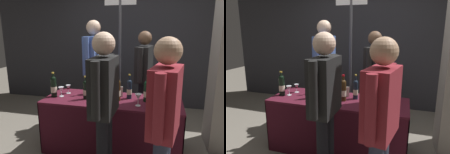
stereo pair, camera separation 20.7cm
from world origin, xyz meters
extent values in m
plane|color=gray|center=(0.00, 0.00, 0.00)|extent=(12.00, 12.00, 0.00)
cube|color=#2D2D33|center=(0.00, 1.89, 1.25)|extent=(6.30, 0.12, 2.49)
cube|color=#4C1423|center=(0.00, 0.00, 0.71)|extent=(1.79, 0.66, 0.02)
cube|color=#3E101D|center=(0.00, -0.32, 0.35)|extent=(1.79, 0.01, 0.70)
cube|color=#3E101D|center=(0.00, 0.32, 0.35)|extent=(1.79, 0.01, 0.70)
cube|color=#3E101D|center=(-0.89, 0.00, 0.35)|extent=(0.01, 0.66, 0.70)
cube|color=#3E101D|center=(0.89, 0.00, 0.35)|extent=(0.01, 0.66, 0.70)
cylinder|color=black|center=(0.60, 0.22, 0.83)|extent=(0.08, 0.08, 0.21)
sphere|color=black|center=(0.60, 0.22, 0.93)|extent=(0.08, 0.08, 0.08)
cylinder|color=black|center=(0.60, 0.22, 0.97)|extent=(0.03, 0.03, 0.07)
cylinder|color=maroon|center=(0.60, 0.22, 1.01)|extent=(0.04, 0.04, 0.02)
cylinder|color=beige|center=(0.60, 0.22, 0.81)|extent=(0.08, 0.08, 0.07)
cylinder|color=#38230F|center=(0.50, -0.19, 0.83)|extent=(0.08, 0.08, 0.21)
sphere|color=#38230F|center=(0.50, -0.19, 0.94)|extent=(0.08, 0.08, 0.08)
cylinder|color=#38230F|center=(0.50, -0.19, 0.98)|extent=(0.03, 0.03, 0.09)
cylinder|color=maroon|center=(0.50, -0.19, 1.03)|extent=(0.04, 0.04, 0.02)
cylinder|color=beige|center=(0.50, -0.19, 0.82)|extent=(0.08, 0.08, 0.07)
cylinder|color=#38230F|center=(0.08, -0.03, 0.85)|extent=(0.08, 0.08, 0.24)
sphere|color=#38230F|center=(0.08, -0.03, 0.97)|extent=(0.08, 0.08, 0.08)
cylinder|color=#38230F|center=(0.08, -0.03, 1.01)|extent=(0.03, 0.03, 0.08)
cylinder|color=maroon|center=(0.08, -0.03, 1.06)|extent=(0.04, 0.04, 0.02)
cylinder|color=beige|center=(0.08, -0.03, 0.83)|extent=(0.08, 0.08, 0.08)
cylinder|color=black|center=(-0.34, -0.07, 0.84)|extent=(0.07, 0.07, 0.22)
sphere|color=black|center=(-0.34, -0.07, 0.94)|extent=(0.07, 0.07, 0.07)
cylinder|color=black|center=(-0.34, -0.07, 0.98)|extent=(0.03, 0.03, 0.07)
cylinder|color=#B7932D|center=(-0.34, -0.07, 1.03)|extent=(0.03, 0.03, 0.02)
cylinder|color=beige|center=(-0.34, -0.07, 0.82)|extent=(0.07, 0.07, 0.07)
cylinder|color=black|center=(-0.79, -0.07, 0.85)|extent=(0.08, 0.08, 0.24)
sphere|color=black|center=(-0.79, -0.07, 0.97)|extent=(0.08, 0.08, 0.08)
cylinder|color=black|center=(-0.79, -0.07, 1.01)|extent=(0.03, 0.03, 0.08)
cylinder|color=#B7932D|center=(-0.79, -0.07, 1.06)|extent=(0.03, 0.03, 0.02)
cylinder|color=beige|center=(-0.79, -0.07, 0.83)|extent=(0.08, 0.08, 0.08)
cylinder|color=#192333|center=(0.51, 0.16, 0.85)|extent=(0.07, 0.07, 0.25)
sphere|color=#192333|center=(0.51, 0.16, 0.98)|extent=(0.06, 0.06, 0.06)
cylinder|color=#192333|center=(0.51, 0.16, 1.01)|extent=(0.03, 0.03, 0.07)
cylinder|color=black|center=(0.51, 0.16, 1.06)|extent=(0.03, 0.03, 0.02)
cylinder|color=beige|center=(0.51, 0.16, 0.83)|extent=(0.07, 0.07, 0.08)
cylinder|color=black|center=(-0.12, 0.00, 0.83)|extent=(0.07, 0.07, 0.20)
sphere|color=black|center=(-0.12, 0.00, 0.93)|extent=(0.06, 0.06, 0.06)
cylinder|color=black|center=(-0.12, 0.00, 0.97)|extent=(0.03, 0.03, 0.08)
cylinder|color=black|center=(-0.12, 0.00, 1.02)|extent=(0.03, 0.03, 0.02)
cylinder|color=beige|center=(-0.12, 0.00, 0.81)|extent=(0.07, 0.07, 0.06)
cylinder|color=black|center=(0.44, 0.03, 0.84)|extent=(0.08, 0.08, 0.23)
sphere|color=black|center=(0.44, 0.03, 0.96)|extent=(0.07, 0.07, 0.07)
cylinder|color=black|center=(0.44, 0.03, 1.00)|extent=(0.03, 0.03, 0.09)
cylinder|color=black|center=(0.44, 0.03, 1.05)|extent=(0.03, 0.03, 0.02)
cylinder|color=beige|center=(0.44, 0.03, 0.82)|extent=(0.08, 0.08, 0.07)
cylinder|color=#38230F|center=(0.65, 0.09, 0.84)|extent=(0.08, 0.08, 0.22)
sphere|color=#38230F|center=(0.65, 0.09, 0.95)|extent=(0.07, 0.07, 0.07)
cylinder|color=#38230F|center=(0.65, 0.09, 0.99)|extent=(0.03, 0.03, 0.08)
cylinder|color=maroon|center=(0.65, 0.09, 1.04)|extent=(0.04, 0.04, 0.02)
cylinder|color=beige|center=(0.65, 0.09, 0.82)|extent=(0.08, 0.08, 0.07)
cylinder|color=#192333|center=(0.21, 0.09, 0.84)|extent=(0.07, 0.07, 0.22)
sphere|color=#192333|center=(0.21, 0.09, 0.95)|extent=(0.06, 0.06, 0.06)
cylinder|color=#192333|center=(0.21, 0.09, 0.99)|extent=(0.02, 0.02, 0.09)
cylinder|color=#B7932D|center=(0.21, 0.09, 1.05)|extent=(0.03, 0.03, 0.02)
cylinder|color=beige|center=(0.21, 0.09, 0.82)|extent=(0.07, 0.07, 0.07)
cylinder|color=silver|center=(0.36, -0.16, 0.73)|extent=(0.07, 0.07, 0.00)
cylinder|color=silver|center=(0.36, -0.16, 0.77)|extent=(0.01, 0.01, 0.07)
cone|color=silver|center=(0.36, -0.16, 0.84)|extent=(0.08, 0.08, 0.07)
cylinder|color=silver|center=(-0.70, -0.04, 0.73)|extent=(0.06, 0.06, 0.00)
cylinder|color=silver|center=(-0.70, -0.04, 0.76)|extent=(0.01, 0.01, 0.07)
cone|color=silver|center=(-0.70, -0.04, 0.83)|extent=(0.08, 0.08, 0.07)
cylinder|color=silver|center=(-0.67, 0.11, 0.73)|extent=(0.07, 0.07, 0.00)
cylinder|color=silver|center=(-0.67, 0.11, 0.76)|extent=(0.01, 0.01, 0.06)
cone|color=silver|center=(-0.67, 0.11, 0.82)|extent=(0.07, 0.07, 0.06)
cylinder|color=#590C19|center=(-0.67, 0.11, 0.80)|extent=(0.04, 0.04, 0.02)
cylinder|color=silver|center=(-0.39, 0.13, 0.80)|extent=(0.10, 0.10, 0.14)
cylinder|color=#38722D|center=(-0.40, 0.14, 0.92)|extent=(0.02, 0.03, 0.26)
ellipsoid|color=red|center=(-0.39, 0.13, 1.05)|extent=(0.03, 0.03, 0.05)
cylinder|color=#38722D|center=(-0.40, 0.12, 0.90)|extent=(0.04, 0.01, 0.21)
ellipsoid|color=gold|center=(-0.38, 0.12, 1.00)|extent=(0.03, 0.03, 0.05)
cylinder|color=#38722D|center=(-0.37, 0.13, 0.91)|extent=(0.01, 0.03, 0.22)
ellipsoid|color=#E05B1E|center=(-0.37, 0.12, 1.02)|extent=(0.03, 0.03, 0.05)
cube|color=silver|center=(0.04, 0.11, 0.80)|extent=(0.16, 0.07, 0.15)
cylinder|color=black|center=(0.35, 0.90, 0.40)|extent=(0.12, 0.12, 0.80)
cylinder|color=black|center=(0.33, 0.72, 0.40)|extent=(0.12, 0.12, 0.80)
cube|color=black|center=(0.34, 0.81, 1.08)|extent=(0.27, 0.49, 0.56)
sphere|color=brown|center=(0.34, 0.81, 1.49)|extent=(0.22, 0.22, 0.22)
cylinder|color=black|center=(0.37, 1.09, 1.10)|extent=(0.08, 0.08, 0.52)
cylinder|color=black|center=(0.30, 0.54, 1.10)|extent=(0.08, 0.08, 0.52)
cylinder|color=#2D3347|center=(-0.50, 0.91, 0.44)|extent=(0.12, 0.12, 0.88)
cylinder|color=#2D3347|center=(-0.51, 0.73, 0.44)|extent=(0.12, 0.12, 0.88)
cube|color=#4C6BB7|center=(-0.51, 0.82, 1.20)|extent=(0.25, 0.49, 0.63)
sphere|color=beige|center=(-0.51, 0.82, 1.65)|extent=(0.24, 0.24, 0.24)
cylinder|color=#4C6BB7|center=(-0.48, 1.10, 1.22)|extent=(0.08, 0.08, 0.58)
cylinder|color=#4C6BB7|center=(-0.53, 0.54, 1.22)|extent=(0.08, 0.08, 0.58)
cylinder|color=black|center=(0.07, -0.73, 0.40)|extent=(0.12, 0.12, 0.80)
cylinder|color=black|center=(0.07, -0.56, 0.40)|extent=(0.12, 0.12, 0.80)
cube|color=black|center=(0.07, -0.65, 1.08)|extent=(0.22, 0.42, 0.57)
sphere|color=beige|center=(0.07, -0.65, 1.49)|extent=(0.22, 0.22, 0.22)
cylinder|color=black|center=(0.07, -0.90, 1.11)|extent=(0.08, 0.08, 0.52)
cylinder|color=black|center=(0.08, -0.39, 1.11)|extent=(0.08, 0.08, 0.52)
cube|color=maroon|center=(0.65, -0.89, 1.06)|extent=(0.28, 0.43, 0.56)
sphere|color=tan|center=(0.65, -0.89, 1.47)|extent=(0.22, 0.22, 0.22)
cylinder|color=maroon|center=(0.60, -1.13, 1.09)|extent=(0.08, 0.08, 0.51)
cylinder|color=maroon|center=(0.70, -0.65, 1.09)|extent=(0.08, 0.08, 0.51)
cylinder|color=#47474C|center=(-0.11, 1.05, 1.11)|extent=(0.04, 0.04, 2.22)
camera|label=1|loc=(0.60, -2.52, 1.63)|focal=33.25mm
camera|label=2|loc=(0.80, -2.46, 1.63)|focal=33.25mm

